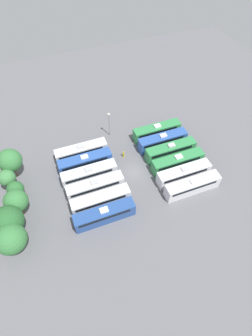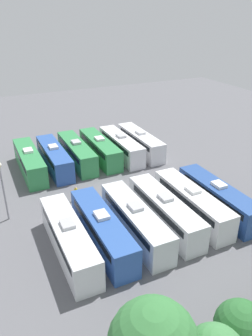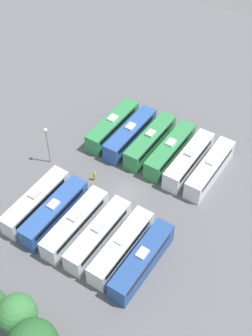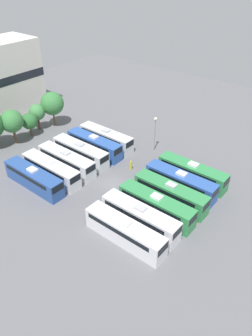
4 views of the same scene
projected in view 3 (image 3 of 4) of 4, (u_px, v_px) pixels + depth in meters
The scene contains 16 objects.
ground_plane at pixel (126, 192), 69.09m from camera, with size 117.01×117.01×0.00m, color slate.
bus_0 at pixel (210, 169), 69.97m from camera, with size 2.62×12.00×3.55m.
bus_1 at pixel (189, 160), 71.22m from camera, with size 2.62×12.00×3.55m.
bus_2 at pixel (170, 150), 72.72m from camera, with size 2.62×12.00×3.55m.
bus_3 at pixel (150, 141), 74.18m from camera, with size 2.62×12.00×3.55m.
bus_4 at pixel (130, 134), 75.31m from camera, with size 2.62×12.00×3.55m.
bus_5 at pixel (113, 126), 76.71m from camera, with size 2.62×12.00×3.55m.
bus_6 at pixel (142, 261), 58.89m from camera, with size 2.62×12.00×3.55m.
bus_7 at pixel (121, 247), 60.33m from camera, with size 2.62×12.00×3.55m.
bus_8 at pixel (98, 235), 61.63m from camera, with size 2.62×12.00×3.55m.
bus_9 at pixel (75, 224), 62.87m from camera, with size 2.62×12.00×3.55m.
bus_10 at pixel (55, 212), 64.27m from camera, with size 2.62×12.00×3.55m.
bus_11 at pixel (36, 202), 65.55m from camera, with size 2.62×12.00×3.55m.
worker_person at pixel (95, 176), 70.14m from camera, with size 0.36×0.36×1.83m.
light_pole at pixel (47, 139), 69.96m from camera, with size 0.60×0.60×6.97m.
tree_2 at pixel (17, 314), 50.65m from camera, with size 4.49×4.49×7.11m.
Camera 3 is at (-24.76, 37.81, 52.37)m, focal length 50.00 mm.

